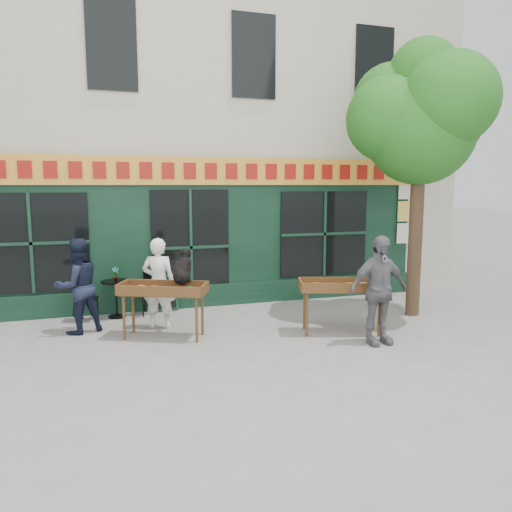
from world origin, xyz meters
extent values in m
plane|color=slate|center=(0.00, 0.00, 0.00)|extent=(80.00, 80.00, 0.00)
cube|color=beige|center=(0.00, 6.00, 5.00)|extent=(14.00, 7.00, 10.00)
cube|color=black|center=(0.00, 2.42, 1.60)|extent=(11.00, 0.16, 3.20)
cube|color=gold|center=(0.00, 2.30, 3.00)|extent=(11.00, 0.06, 0.60)
cube|color=#9B160E|center=(0.00, 2.26, 3.00)|extent=(9.60, 0.03, 0.34)
cube|color=black|center=(0.00, 2.32, 0.25)|extent=(11.00, 0.10, 0.50)
cube|color=black|center=(0.00, 2.32, 1.35)|extent=(1.70, 0.05, 2.50)
cube|color=black|center=(-3.20, 2.32, 1.55)|extent=(2.20, 0.05, 2.00)
cube|color=black|center=(3.20, 2.32, 1.55)|extent=(2.20, 0.05, 2.00)
cube|color=silver|center=(5.40, 2.30, 1.50)|extent=(0.42, 0.02, 0.50)
cube|color=#E5D14C|center=(5.40, 2.30, 2.05)|extent=(0.42, 0.02, 0.50)
cube|color=silver|center=(5.40, 2.30, 2.60)|extent=(0.42, 0.02, 0.50)
cylinder|color=#382619|center=(4.30, 0.30, 1.80)|extent=(0.28, 0.28, 3.60)
sphere|color=#1B4F12|center=(4.30, 0.30, 3.80)|extent=(2.20, 2.20, 2.20)
sphere|color=#1B4F12|center=(5.00, 0.60, 4.10)|extent=(1.80, 1.80, 1.80)
sphere|color=#1B4F12|center=(3.70, 0.50, 4.00)|extent=(1.70, 1.70, 1.70)
sphere|color=#1B4F12|center=(4.50, -0.30, 4.30)|extent=(1.80, 1.80, 1.80)
sphere|color=#1B4F12|center=(4.00, 0.90, 4.40)|extent=(1.60, 1.60, 1.60)
sphere|color=#1B4F12|center=(4.40, 0.40, 4.90)|extent=(1.40, 1.40, 1.40)
cylinder|color=brown|center=(-1.55, 0.37, 0.40)|extent=(0.05, 0.05, 0.80)
cylinder|color=brown|center=(-0.37, -0.17, 0.40)|extent=(0.05, 0.05, 0.80)
cylinder|color=brown|center=(-1.37, 0.77, 0.40)|extent=(0.05, 0.05, 0.80)
cylinder|color=brown|center=(-0.19, 0.23, 0.40)|extent=(0.05, 0.05, 0.80)
cube|color=brown|center=(-0.87, 0.30, 0.82)|extent=(1.61, 1.15, 0.05)
cube|color=brown|center=(-0.99, 0.03, 0.90)|extent=(1.38, 0.66, 0.18)
cube|color=brown|center=(-0.75, 0.56, 0.90)|extent=(1.38, 0.66, 0.18)
cube|color=brown|center=(-0.87, 0.30, 0.88)|extent=(1.35, 0.90, 0.06)
imported|color=white|center=(-0.87, 0.95, 0.86)|extent=(0.74, 0.64, 1.73)
cylinder|color=brown|center=(1.58, -0.43, 0.40)|extent=(0.05, 0.05, 0.80)
cylinder|color=brown|center=(2.81, -0.82, 0.40)|extent=(0.05, 0.05, 0.80)
cylinder|color=brown|center=(1.71, -0.01, 0.40)|extent=(0.05, 0.05, 0.80)
cylinder|color=brown|center=(2.95, -0.41, 0.40)|extent=(0.05, 0.05, 0.80)
cube|color=brown|center=(2.26, -0.42, 0.82)|extent=(1.61, 1.01, 0.05)
cube|color=brown|center=(2.17, -0.69, 0.90)|extent=(1.44, 0.50, 0.18)
cube|color=brown|center=(2.35, -0.14, 0.90)|extent=(1.44, 0.50, 0.18)
cube|color=brown|center=(2.26, -0.42, 0.88)|extent=(1.36, 0.78, 0.06)
imported|color=#5D5C62|center=(2.56, -1.17, 0.93)|extent=(1.11, 0.50, 1.87)
cylinder|color=black|center=(-1.62, 1.96, 0.02)|extent=(0.36, 0.36, 0.03)
cylinder|color=black|center=(-1.62, 1.96, 0.38)|extent=(0.04, 0.04, 0.72)
cylinder|color=black|center=(-1.62, 1.96, 0.75)|extent=(0.60, 0.60, 0.03)
cube|color=black|center=(-2.17, 1.86, 0.45)|extent=(0.42, 0.42, 0.03)
cube|color=black|center=(-2.34, 1.89, 0.70)|extent=(0.09, 0.36, 0.50)
cylinder|color=black|center=(-2.05, 1.69, 0.22)|extent=(0.02, 0.02, 0.44)
cylinder|color=black|center=(-2.00, 1.98, 0.22)|extent=(0.02, 0.02, 0.44)
cylinder|color=black|center=(-2.34, 1.74, 0.22)|extent=(0.02, 0.02, 0.44)
cylinder|color=black|center=(-2.29, 2.04, 0.22)|extent=(0.02, 0.02, 0.44)
cube|color=black|center=(-1.07, 2.01, 0.45)|extent=(0.50, 0.50, 0.03)
cube|color=black|center=(-0.93, 2.11, 0.70)|extent=(0.23, 0.31, 0.50)
cylinder|color=black|center=(-1.28, 2.05, 0.22)|extent=(0.02, 0.02, 0.44)
cylinder|color=black|center=(-1.11, 1.80, 0.22)|extent=(0.02, 0.02, 0.44)
cylinder|color=black|center=(-1.03, 2.22, 0.22)|extent=(0.02, 0.02, 0.44)
cylinder|color=black|center=(-0.86, 1.98, 0.22)|extent=(0.02, 0.02, 0.44)
imported|color=gray|center=(-1.62, 1.96, 0.91)|extent=(0.16, 0.12, 0.29)
imported|color=black|center=(-2.32, 1.06, 0.87)|extent=(1.05, 0.96, 1.75)
cube|color=black|center=(-0.61, 2.20, 0.40)|extent=(0.57, 0.22, 0.79)
cube|color=black|center=(-0.61, 2.18, 0.40)|extent=(0.47, 0.19, 0.65)
camera|label=1|loc=(-1.94, -8.42, 2.71)|focal=35.00mm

